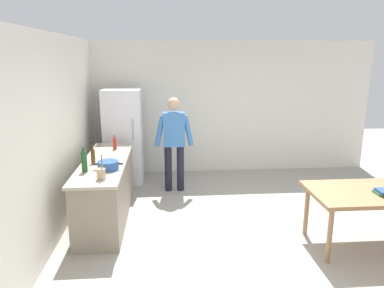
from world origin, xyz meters
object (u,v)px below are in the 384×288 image
dining_table (366,197)px  utensil_jar (101,173)px  bottle_beer_brown (93,156)px  person (174,138)px  cooking_pot (108,165)px  bottle_sauce_red (115,144)px  refrigerator (123,137)px  bottle_wine_green (84,161)px

dining_table → utensil_jar: (-3.31, 0.27, 0.31)m
bottle_beer_brown → person: bearing=44.4°
cooking_pot → bottle_sauce_red: size_ratio=1.67×
refrigerator → dining_table: refrigerator is taller
dining_table → bottle_sauce_red: bearing=152.2°
person → refrigerator: bearing=149.8°
person → utensil_jar: bearing=-117.1°
utensil_jar → person: bearing=62.9°
cooking_pot → bottle_sauce_red: (-0.05, 1.09, 0.04)m
utensil_jar → bottle_beer_brown: (-0.23, 0.71, 0.03)m
refrigerator → utensil_jar: 2.43m
cooking_pot → bottle_wine_green: bottle_wine_green is taller
refrigerator → bottle_beer_brown: (-0.24, -1.72, 0.11)m
bottle_beer_brown → cooking_pot: bearing=-50.7°
cooking_pot → bottle_beer_brown: bottle_beer_brown is taller
cooking_pot → bottle_wine_green: (-0.30, -0.07, 0.09)m
bottle_wine_green → bottle_beer_brown: bearing=84.1°
refrigerator → cooking_pot: bearing=-89.5°
refrigerator → bottle_wine_green: bearing=-97.6°
refrigerator → utensil_jar: refrigerator is taller
bottle_beer_brown → bottle_sauce_red: bottle_beer_brown is taller
dining_table → bottle_wine_green: bearing=170.6°
dining_table → bottle_beer_brown: (-3.54, 0.98, 0.33)m
refrigerator → dining_table: 4.27m
refrigerator → bottle_sauce_red: 0.95m
utensil_jar → bottle_beer_brown: size_ratio=1.23×
person → cooking_pot: size_ratio=4.25×
refrigerator → bottle_wine_green: (-0.28, -2.10, 0.15)m
bottle_beer_brown → bottle_wine_green: bearing=-95.9°
person → cooking_pot: bearing=-122.2°
dining_table → cooking_pot: 3.36m
bottle_wine_green → bottle_sauce_red: 1.19m
cooking_pot → bottle_sauce_red: bottle_sauce_red is taller
person → bottle_wine_green: bearing=-128.4°
refrigerator → utensil_jar: size_ratio=5.62×
bottle_wine_green → refrigerator: bearing=82.4°
bottle_wine_green → bottle_sauce_red: size_ratio=1.42×
bottle_sauce_red → utensil_jar: bearing=-88.9°
refrigerator → dining_table: (3.30, -2.70, -0.23)m
cooking_pot → bottle_wine_green: bearing=-166.6°
person → dining_table: 3.20m
person → cooking_pot: person is taller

